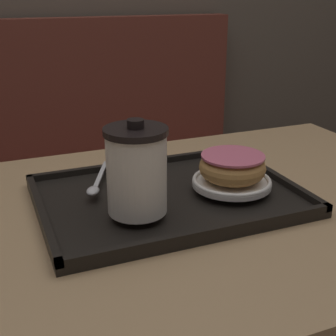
% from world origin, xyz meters
% --- Properties ---
extents(booth_bench, '(1.24, 0.44, 1.00)m').
position_xyz_m(booth_bench, '(-0.01, 0.87, 0.32)').
color(booth_bench, brown).
rests_on(booth_bench, ground_plane).
extents(cafe_table, '(1.09, 0.71, 0.74)m').
position_xyz_m(cafe_table, '(0.00, 0.00, 0.59)').
color(cafe_table, tan).
rests_on(cafe_table, ground_plane).
extents(serving_tray, '(0.46, 0.33, 0.02)m').
position_xyz_m(serving_tray, '(-0.02, 0.03, 0.74)').
color(serving_tray, black).
rests_on(serving_tray, cafe_table).
extents(coffee_cup_front, '(0.10, 0.10, 0.15)m').
position_xyz_m(coffee_cup_front, '(-0.10, -0.03, 0.83)').
color(coffee_cup_front, white).
rests_on(coffee_cup_front, serving_tray).
extents(plate_with_chocolate_donut, '(0.14, 0.14, 0.01)m').
position_xyz_m(plate_with_chocolate_donut, '(0.09, -0.00, 0.77)').
color(plate_with_chocolate_donut, white).
rests_on(plate_with_chocolate_donut, serving_tray).
extents(donut_chocolate_glazed, '(0.12, 0.12, 0.04)m').
position_xyz_m(donut_chocolate_glazed, '(0.09, -0.00, 0.80)').
color(donut_chocolate_glazed, tan).
rests_on(donut_chocolate_glazed, plate_with_chocolate_donut).
extents(spoon, '(0.08, 0.16, 0.01)m').
position_xyz_m(spoon, '(-0.14, 0.08, 0.77)').
color(spoon, silver).
rests_on(spoon, serving_tray).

